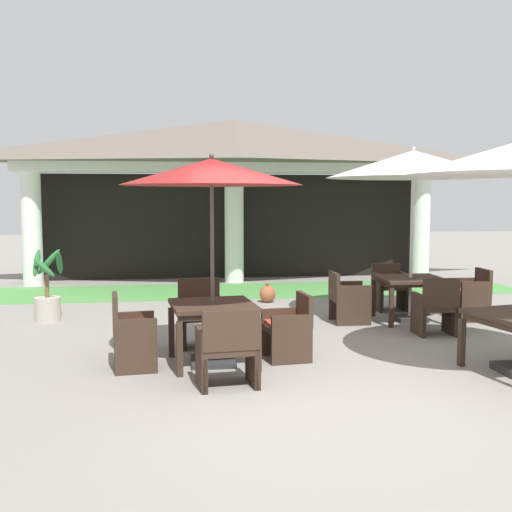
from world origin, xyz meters
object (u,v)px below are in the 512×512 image
at_px(patio_umbrella_mid_left, 212,174).
at_px(patio_table_mid_left, 213,311).
at_px(patio_chair_near_foreground_east, 471,295).
at_px(patio_chair_mid_left_south, 228,350).
at_px(patio_chair_near_foreground_north, 390,287).
at_px(patio_table_near_foreground, 411,283).
at_px(potted_palm_left_edge, 48,298).
at_px(patio_chair_near_foreground_south, 436,308).
at_px(patio_chair_near_foreground_west, 347,299).
at_px(terracotta_urn, 268,294).
at_px(patio_chair_mid_left_west, 132,335).
at_px(patio_umbrella_near_foreground, 413,165).
at_px(patio_chair_mid_left_north, 201,315).
at_px(patio_chair_mid_left_east, 289,329).

bearing_deg(patio_umbrella_mid_left, patio_table_mid_left, 180.00).
height_order(patio_chair_near_foreground_east, patio_chair_mid_left_south, patio_chair_mid_left_south).
relative_size(patio_chair_near_foreground_north, patio_chair_mid_left_south, 0.95).
relative_size(patio_table_near_foreground, potted_palm_left_edge, 0.87).
xyz_separation_m(patio_chair_near_foreground_south, patio_table_mid_left, (-3.38, -1.17, 0.26)).
relative_size(patio_table_near_foreground, patio_chair_mid_left_south, 1.21).
distance_m(patio_chair_near_foreground_west, patio_table_mid_left, 3.26).
bearing_deg(patio_umbrella_mid_left, patio_chair_near_foreground_north, 43.83).
xyz_separation_m(patio_chair_near_foreground_north, terracotta_urn, (-2.09, 1.07, -0.24)).
height_order(patio_chair_near_foreground_west, patio_chair_near_foreground_south, patio_chair_near_foreground_south).
height_order(patio_table_mid_left, potted_palm_left_edge, potted_palm_left_edge).
bearing_deg(patio_table_near_foreground, patio_chair_mid_left_west, -151.86).
distance_m(patio_chair_mid_left_south, potted_palm_left_edge, 4.81).
bearing_deg(potted_palm_left_edge, patio_umbrella_near_foreground, -7.67).
xyz_separation_m(patio_chair_near_foreground_west, patio_umbrella_mid_left, (-2.34, -2.26, 1.92)).
xyz_separation_m(patio_chair_near_foreground_west, potted_palm_left_edge, (-4.90, 0.78, -0.02)).
distance_m(patio_chair_near_foreground_south, patio_chair_mid_left_south, 3.91).
bearing_deg(potted_palm_left_edge, patio_chair_near_foreground_west, -9.02).
bearing_deg(patio_chair_near_foreground_north, patio_chair_near_foreground_west, 44.83).
relative_size(patio_chair_mid_left_south, patio_chair_mid_left_north, 0.95).
distance_m(patio_table_near_foreground, patio_chair_near_foreground_north, 1.08).
xyz_separation_m(patio_chair_mid_left_east, terracotta_urn, (0.37, 4.26, -0.22)).
distance_m(patio_chair_near_foreground_north, patio_chair_mid_left_east, 4.03).
distance_m(patio_umbrella_near_foreground, patio_chair_near_foreground_north, 2.40).
xyz_separation_m(patio_chair_near_foreground_west, patio_chair_mid_left_west, (-3.31, -2.36, 0.02)).
relative_size(patio_chair_near_foreground_west, patio_chair_mid_left_north, 0.90).
bearing_deg(patio_umbrella_near_foreground, patio_chair_near_foreground_north, 88.68).
distance_m(patio_chair_near_foreground_south, terracotta_urn, 3.80).
height_order(patio_chair_near_foreground_south, patio_chair_near_foreground_east, patio_chair_near_foreground_south).
bearing_deg(patio_table_near_foreground, patio_chair_near_foreground_south, -91.32).
distance_m(patio_chair_near_foreground_east, potted_palm_left_edge, 7.06).
distance_m(patio_chair_near_foreground_west, terracotta_urn, 2.34).
bearing_deg(patio_chair_near_foreground_south, patio_chair_near_foreground_north, 90.00).
bearing_deg(potted_palm_left_edge, patio_table_mid_left, -49.92).
height_order(patio_chair_near_foreground_north, terracotta_urn, patio_chair_near_foreground_north).
distance_m(potted_palm_left_edge, terracotta_urn, 4.11).
distance_m(patio_chair_mid_left_south, patio_chair_mid_left_north, 1.95).
bearing_deg(patio_umbrella_near_foreground, patio_chair_near_foreground_south, -91.32).
bearing_deg(patio_chair_mid_left_east, patio_table_near_foreground, -55.02).
bearing_deg(patio_chair_near_foreground_east, patio_chair_mid_left_east, 122.38).
xyz_separation_m(patio_table_near_foreground, patio_umbrella_mid_left, (-3.40, -2.23, 1.67)).
xyz_separation_m(patio_chair_mid_left_south, potted_palm_left_edge, (-2.66, 4.01, -0.04)).
bearing_deg(patio_table_mid_left, patio_chair_mid_left_south, -83.83).
distance_m(patio_umbrella_near_foreground, patio_chair_near_foreground_east, 2.40).
relative_size(patio_umbrella_near_foreground, patio_chair_mid_left_north, 3.12).
bearing_deg(patio_umbrella_near_foreground, patio_table_near_foreground, 56.31).
xyz_separation_m(patio_table_mid_left, patio_chair_mid_left_east, (0.97, 0.10, -0.27)).
height_order(patio_chair_near_foreground_east, patio_chair_mid_left_west, patio_chair_mid_left_west).
relative_size(patio_umbrella_near_foreground, patio_chair_near_foreground_west, 3.45).
relative_size(patio_chair_near_foreground_west, patio_umbrella_mid_left, 0.32).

